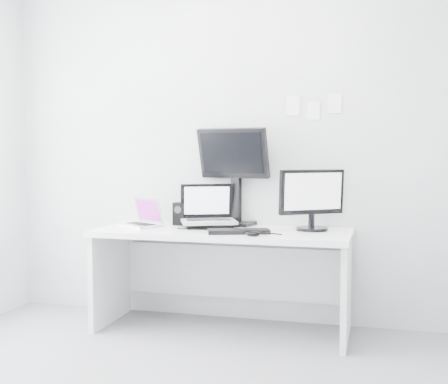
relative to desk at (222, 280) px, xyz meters
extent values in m
plane|color=silver|center=(0.00, 0.35, 0.99)|extent=(3.60, 0.00, 3.60)
cube|color=white|center=(0.00, 0.00, 0.00)|extent=(1.80, 0.70, 0.73)
cube|color=silver|center=(-0.64, 0.02, 0.48)|extent=(0.37, 0.34, 0.22)
cube|color=black|center=(-0.38, 0.18, 0.45)|extent=(0.10, 0.10, 0.17)
cube|color=#9FA1A7|center=(-0.12, 0.09, 0.53)|extent=(0.48, 0.43, 0.33)
cube|color=black|center=(0.02, 0.28, 0.74)|extent=(0.58, 0.31, 0.75)
cube|color=black|center=(0.62, 0.13, 0.59)|extent=(0.53, 0.46, 0.44)
cube|color=black|center=(0.16, -0.15, 0.38)|extent=(0.44, 0.28, 0.03)
ellipsoid|color=black|center=(0.28, -0.26, 0.38)|extent=(0.11, 0.08, 0.03)
cube|color=white|center=(0.45, 0.34, 1.26)|extent=(0.10, 0.00, 0.14)
cube|color=white|center=(0.60, 0.34, 1.22)|extent=(0.09, 0.00, 0.13)
cube|color=white|center=(0.75, 0.34, 1.26)|extent=(0.10, 0.00, 0.14)
camera|label=1|loc=(1.07, -3.99, 0.92)|focal=47.11mm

